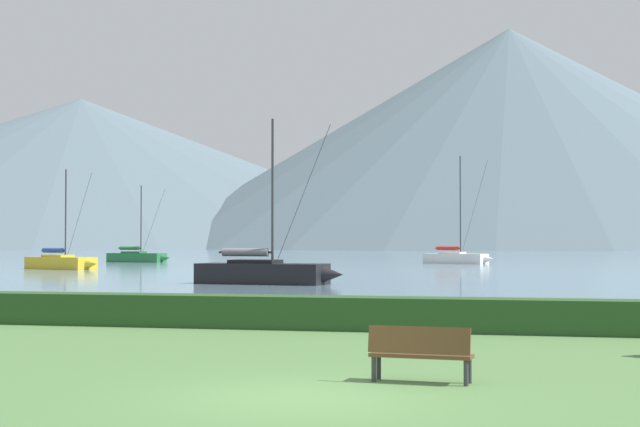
# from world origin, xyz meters

# --- Properties ---
(ground_plane) EXTENTS (1000.00, 1000.00, 0.00)m
(ground_plane) POSITION_xyz_m (0.00, 0.00, 0.00)
(ground_plane) COLOR #517A42
(harbor_water) EXTENTS (320.00, 246.00, 0.00)m
(harbor_water) POSITION_xyz_m (0.00, 137.00, 0.00)
(harbor_water) COLOR slate
(harbor_water) RESTS_ON ground_plane
(hedge_line) EXTENTS (80.00, 1.20, 0.88)m
(hedge_line) POSITION_xyz_m (0.00, 11.00, 0.44)
(hedge_line) COLOR #284C23
(hedge_line) RESTS_ON ground_plane
(sailboat_slip_0) EXTENTS (7.42, 4.26, 8.23)m
(sailboat_slip_0) POSITION_xyz_m (-34.69, 58.71, 0.61)
(sailboat_slip_0) COLOR gold
(sailboat_slip_0) RESTS_ON harbor_water
(sailboat_slip_7) EXTENTS (8.33, 3.24, 9.00)m
(sailboat_slip_7) POSITION_xyz_m (-11.02, 36.42, 0.67)
(sailboat_slip_7) COLOR black
(sailboat_slip_7) RESTS_ON harbor_water
(sailboat_slip_9) EXTENTS (7.42, 3.02, 8.35)m
(sailboat_slip_9) POSITION_xyz_m (-38.84, 83.84, 0.60)
(sailboat_slip_9) COLOR #236B38
(sailboat_slip_9) RESTS_ON harbor_water
(sailboat_slip_10) EXTENTS (7.49, 4.37, 11.01)m
(sailboat_slip_10) POSITION_xyz_m (-4.43, 85.08, 0.63)
(sailboat_slip_10) COLOR white
(sailboat_slip_10) RESTS_ON harbor_water
(park_bench_near_path) EXTENTS (1.75, 0.64, 0.95)m
(park_bench_near_path) POSITION_xyz_m (1.53, 1.84, 0.53)
(park_bench_near_path) COLOR brown
(park_bench_near_path) RESTS_ON ground_plane
(distant_hill_central_peak) EXTENTS (319.25, 319.25, 60.63)m
(distant_hill_central_peak) POSITION_xyz_m (-178.70, 349.90, 30.31)
(distant_hill_central_peak) COLOR slate
(distant_hill_central_peak) RESTS_ON ground_plane
(distant_hill_east_ridge) EXTENTS (257.49, 257.49, 76.80)m
(distant_hill_east_ridge) POSITION_xyz_m (-4.98, 328.75, 38.40)
(distant_hill_east_ridge) COLOR slate
(distant_hill_east_ridge) RESTS_ON ground_plane
(distant_hill_far_shoulder) EXTENTS (204.01, 204.01, 58.99)m
(distant_hill_far_shoulder) POSITION_xyz_m (28.18, 415.03, 29.50)
(distant_hill_far_shoulder) COLOR slate
(distant_hill_far_shoulder) RESTS_ON ground_plane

